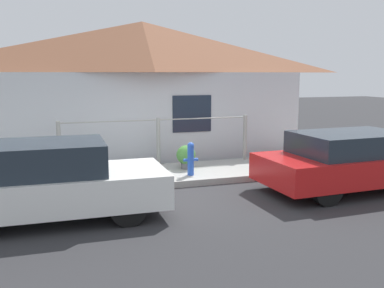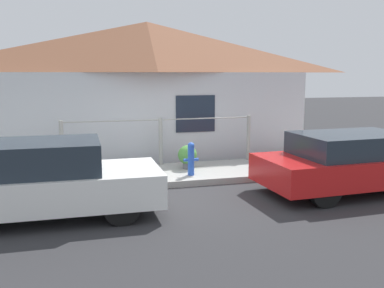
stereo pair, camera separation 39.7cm
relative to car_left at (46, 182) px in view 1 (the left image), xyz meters
name	(u,v)px [view 1 (the left image)]	position (x,y,z in m)	size (l,w,h in m)	color
ground_plane	(178,188)	(2.66, 1.25, -0.66)	(60.00, 60.00, 0.00)	#2D2D30
sidewalk	(167,175)	(2.66, 2.22, -0.59)	(24.00, 1.93, 0.14)	#9E9E99
house	(143,53)	(2.67, 4.72, 2.35)	(9.29, 2.23, 3.89)	silver
fence	(158,139)	(2.66, 3.03, 0.14)	(4.90, 0.10, 1.21)	#999993
car_left	(46,182)	(0.00, 0.00, 0.00)	(3.94, 1.69, 1.33)	white
car_right	(354,160)	(6.19, 0.00, -0.03)	(4.24, 1.89, 1.24)	red
fire_hydrant	(191,158)	(3.10, 1.74, -0.12)	(0.35, 0.15, 0.76)	blue
potted_plant_near_hydrant	(186,156)	(3.20, 2.43, -0.20)	(0.47, 0.47, 0.58)	slate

